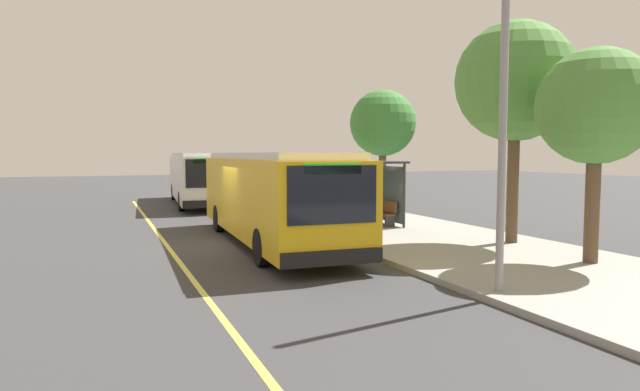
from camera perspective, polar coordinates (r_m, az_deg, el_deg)
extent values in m
plane|color=#38383A|center=(18.17, -8.43, -4.94)|extent=(120.00, 120.00, 0.00)
cube|color=gray|center=(20.39, 8.23, -3.71)|extent=(44.00, 6.40, 0.15)
cube|color=#E0D64C|center=(17.79, -15.36, -5.24)|extent=(36.00, 0.14, 0.01)
cube|color=gold|center=(17.88, -5.08, -0.06)|extent=(11.17, 2.99, 2.40)
cube|color=silver|center=(17.82, -5.11, 4.11)|extent=(10.27, 2.70, 0.20)
cube|color=black|center=(12.56, 1.33, 0.06)|extent=(0.13, 2.17, 1.34)
cube|color=black|center=(18.22, -1.16, 0.95)|extent=(9.74, 0.43, 1.06)
cube|color=black|center=(18.34, -1.14, -3.01)|extent=(10.51, 0.45, 0.28)
cube|color=#26D83F|center=(12.53, 1.34, 2.74)|extent=(0.09, 1.40, 0.24)
cube|color=black|center=(12.74, 1.34, -6.47)|extent=(0.18, 2.50, 0.36)
cylinder|color=black|center=(15.12, 2.52, -4.86)|extent=(1.01, 0.32, 1.00)
cylinder|color=black|center=(14.42, -6.04, -5.34)|extent=(1.01, 0.32, 1.00)
cylinder|color=black|center=(21.47, -4.32, -2.13)|extent=(1.01, 0.32, 1.00)
cylinder|color=black|center=(20.98, -10.42, -2.34)|extent=(1.01, 0.32, 1.00)
cube|color=white|center=(32.47, -12.54, 1.84)|extent=(11.87, 3.41, 2.40)
cube|color=silver|center=(32.44, -12.58, 4.13)|extent=(10.92, 3.08, 0.20)
cube|color=black|center=(26.62, -11.40, 2.25)|extent=(0.20, 2.16, 1.34)
cube|color=black|center=(32.60, -10.29, 2.39)|extent=(10.28, 0.80, 1.06)
cube|color=#197259|center=(32.67, -10.26, 0.16)|extent=(11.10, 0.85, 0.28)
cube|color=#26D83F|center=(26.60, -11.42, 3.52)|extent=(0.13, 1.40, 0.24)
cube|color=black|center=(26.69, -11.35, -0.87)|extent=(0.26, 2.50, 0.36)
cylinder|color=black|center=(29.07, -9.58, -0.48)|extent=(1.02, 0.35, 1.00)
cylinder|color=black|center=(28.84, -14.13, -0.59)|extent=(1.02, 0.35, 1.00)
cylinder|color=black|center=(36.14, -11.20, 0.44)|extent=(1.02, 0.35, 1.00)
cylinder|color=black|center=(35.95, -14.86, 0.35)|extent=(1.02, 0.35, 1.00)
cylinder|color=#333338|center=(20.77, 8.69, -0.03)|extent=(0.10, 0.10, 2.40)
cylinder|color=#333338|center=(20.14, 5.51, -0.14)|extent=(0.10, 0.10, 2.40)
cylinder|color=#333338|center=(23.04, 5.39, 0.43)|extent=(0.10, 0.10, 2.40)
cylinder|color=#333338|center=(22.47, 2.45, 0.35)|extent=(0.10, 0.10, 2.40)
cube|color=#333338|center=(21.53, 5.47, 3.46)|extent=(2.90, 1.60, 0.08)
cube|color=#4C606B|center=(21.90, 6.96, 0.21)|extent=(2.47, 0.04, 2.16)
cube|color=navy|center=(22.75, 3.94, 0.27)|extent=(0.06, 1.11, 1.82)
cube|color=brown|center=(21.58, 6.29, -1.84)|extent=(1.60, 0.44, 0.06)
cube|color=brown|center=(21.66, 6.85, -1.08)|extent=(1.60, 0.05, 0.44)
cube|color=#333338|center=(22.23, 5.40, -2.24)|extent=(0.08, 0.40, 0.45)
cube|color=#333338|center=(20.97, 7.21, -2.65)|extent=(0.08, 0.40, 0.45)
cylinder|color=#333338|center=(17.79, 3.10, -0.07)|extent=(0.07, 0.07, 2.80)
cube|color=white|center=(17.73, 3.06, 3.47)|extent=(0.44, 0.03, 0.56)
cube|color=red|center=(17.72, 3.01, 3.47)|extent=(0.40, 0.01, 0.16)
cylinder|color=#282D47|center=(21.38, 2.68, -1.95)|extent=(0.14, 0.14, 0.85)
cylinder|color=#282D47|center=(21.31, 2.24, -1.97)|extent=(0.14, 0.14, 0.85)
cube|color=red|center=(21.28, 2.47, 0.01)|extent=(0.24, 0.40, 0.62)
sphere|color=tan|center=(21.25, 2.47, 1.14)|extent=(0.22, 0.22, 0.22)
cylinder|color=brown|center=(15.55, 26.31, -1.04)|extent=(0.36, 0.36, 2.86)
sphere|color=#4C8438|center=(15.54, 26.62, 8.27)|extent=(2.92, 2.92, 2.92)
cylinder|color=brown|center=(18.14, 19.29, 1.05)|extent=(0.36, 0.36, 3.60)
sphere|color=#4C8438|center=(18.25, 19.55, 11.06)|extent=(3.67, 3.67, 3.67)
cylinder|color=brown|center=(26.12, 6.45, 1.58)|extent=(0.36, 0.36, 3.04)
sphere|color=#387A33|center=(26.13, 6.50, 7.46)|extent=(3.09, 3.09, 3.09)
cylinder|color=gray|center=(11.53, 18.35, 6.26)|extent=(0.16, 0.16, 6.40)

